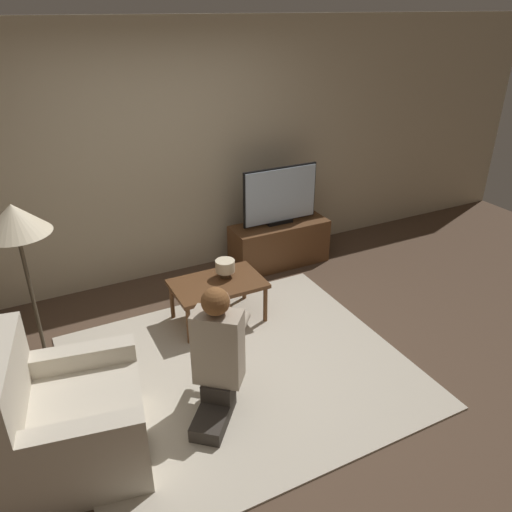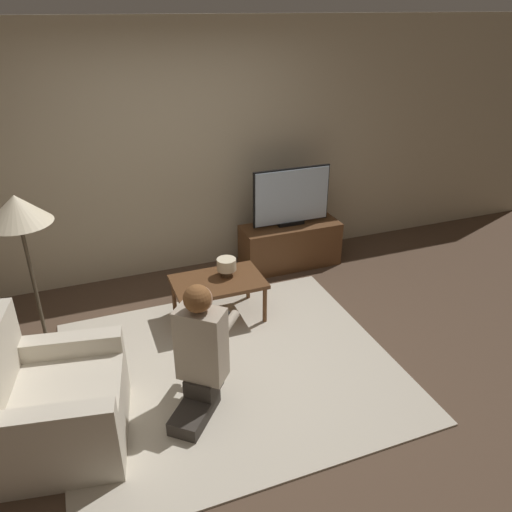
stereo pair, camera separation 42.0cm
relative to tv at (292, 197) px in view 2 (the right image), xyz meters
The scene contains 10 objects.
ground_plane 2.11m from the tv, 128.62° to the right, with size 10.00×10.00×0.00m, color brown.
wall_back 1.36m from the tv, 161.10° to the left, with size 10.00×0.06×2.60m.
rug 2.11m from the tv, 128.62° to the right, with size 2.63×2.31×0.02m.
tv_stand 0.58m from the tv, 90.00° to the right, with size 1.11×0.40×0.50m.
tv is the anchor object (origin of this frame).
coffee_table 1.39m from the tv, 144.86° to the right, with size 0.83×0.53×0.41m.
floor_lamp 2.73m from the tv, 164.80° to the right, with size 0.50×0.50×1.42m.
armchair 3.16m from the tv, 144.77° to the right, with size 0.99×1.02×0.91m.
person_kneeling 2.40m from the tv, 129.94° to the right, with size 0.70×0.77×1.01m.
table_lamp 1.23m from the tv, 144.30° to the right, with size 0.18×0.18×0.17m.
Camera 2 is at (-0.96, -3.09, 2.68)m, focal length 35.00 mm.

